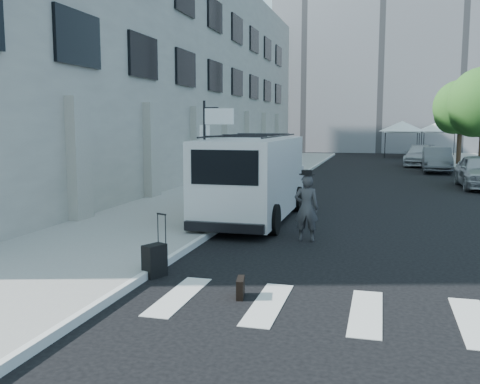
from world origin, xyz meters
The scene contains 15 objects.
ground centered at (0.00, 0.00, 0.00)m, with size 120.00×120.00×0.00m, color black.
sidewalk_left centered at (-4.25, 16.00, 0.07)m, with size 4.50×48.00×0.15m, color gray.
building_left centered at (-11.50, 18.00, 6.00)m, with size 10.00×44.00×12.00m, color gray.
building_far centered at (2.00, 50.00, 12.50)m, with size 22.00×12.00×25.00m, color slate.
sign_pole centered at (-2.36, 3.20, 2.65)m, with size 1.03×0.07×3.50m.
tree_far centered at (7.50, 29.15, 3.97)m, with size 3.80×3.83×6.03m.
tent_left centered at (4.00, 38.00, 2.71)m, with size 4.00×4.00×3.20m.
tent_right centered at (7.20, 38.50, 2.71)m, with size 4.00×4.00×3.20m.
businessman centered at (0.54, 2.00, 0.86)m, with size 0.62×0.41×1.71m, color #38373A.
briefcase centered at (0.06, -2.78, 0.17)m, with size 0.12×0.44×0.34m, color black.
suitcase centered at (-1.90, -2.00, 0.33)m, with size 0.44×0.52×1.24m.
cargo_van centered at (-1.50, 4.73, 1.31)m, with size 2.43×6.82×2.54m.
parked_car_a centered at (6.80, 15.29, 0.78)m, with size 1.85×4.61×1.57m, color #9B9EA3.
parked_car_b centered at (5.66, 23.57, 0.76)m, with size 1.61×4.62×1.52m, color #56585D.
parked_car_c centered at (5.00, 28.42, 0.73)m, with size 2.05×5.05×1.47m, color #A5A8AD.
Camera 1 is at (2.36, -11.47, 3.01)m, focal length 40.00 mm.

